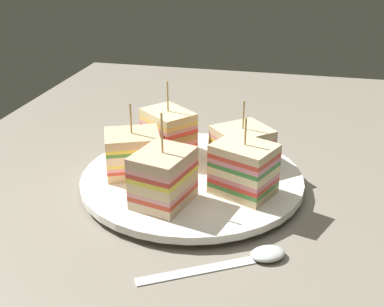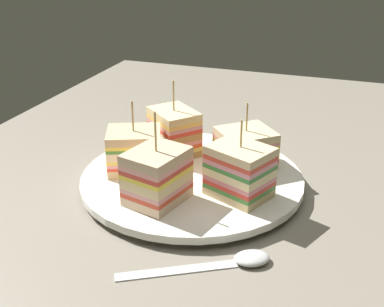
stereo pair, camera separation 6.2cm
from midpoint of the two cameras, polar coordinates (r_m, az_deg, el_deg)
name	(u,v)px [view 1 (the left image)]	position (r cm, az deg, el deg)	size (l,w,h in cm)	color
ground_plane	(192,193)	(64.56, -2.76, -4.56)	(113.74, 75.59, 1.80)	gray
plate	(192,179)	(63.65, -2.79, -3.06)	(28.14, 28.14, 1.67)	white
sandwich_wedge_0	(133,153)	(63.71, -9.54, -0.01)	(7.80, 8.41, 9.34)	#DFBE85
sandwich_wedge_1	(163,178)	(56.18, -6.46, -2.86)	(7.91, 6.96, 10.86)	beige
sandwich_wedge_2	(243,169)	(57.91, 2.86, -1.87)	(7.57, 8.32, 9.43)	#D8BC84
sandwich_wedge_3	(242,146)	(65.59, 3.03, 0.81)	(8.98, 9.05, 8.70)	#DCC17B
sandwich_wedge_4	(169,132)	(68.46, -5.29, 2.36)	(8.18, 8.41, 10.34)	#E0C684
spoon	(249,258)	(50.61, 2.96, -11.97)	(9.33, 14.24, 1.00)	silver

